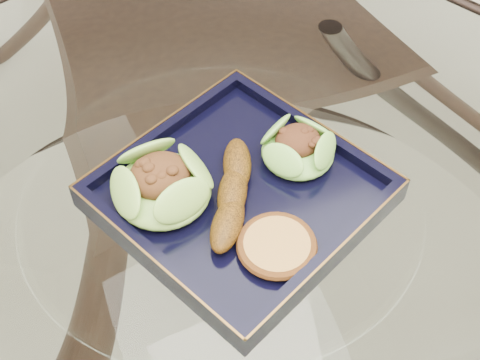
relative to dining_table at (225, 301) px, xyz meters
name	(u,v)px	position (x,y,z in m)	size (l,w,h in m)	color
dining_table	(225,301)	(0.00, 0.00, 0.00)	(1.13, 1.13, 0.77)	white
dining_chair	(204,78)	(0.16, 0.52, -0.09)	(0.41, 0.41, 0.90)	black
navy_plate	(240,197)	(0.03, 0.03, 0.17)	(0.27, 0.27, 0.02)	black
lettuce_wrap_left	(162,187)	(-0.05, 0.05, 0.20)	(0.11, 0.11, 0.04)	#5A8B28
lettuce_wrap_right	(298,149)	(0.11, 0.05, 0.20)	(0.09, 0.09, 0.03)	#529C2D
roasted_plantain	(232,193)	(0.02, 0.02, 0.20)	(0.15, 0.03, 0.03)	#663C0A
crumb_patty	(277,247)	(0.04, -0.06, 0.19)	(0.07, 0.07, 0.01)	#BD823F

